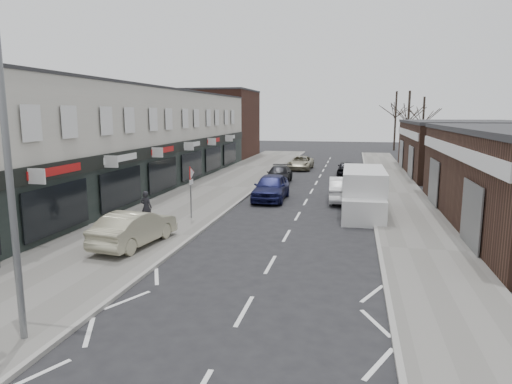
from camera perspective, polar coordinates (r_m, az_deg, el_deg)
The scene contains 19 objects.
ground at distance 11.26m, azimuth -3.99°, elevation -18.74°, with size 160.00×160.00×0.00m, color black.
pavement_left at distance 33.33m, azimuth -4.67°, elevation 0.61°, with size 5.50×64.00×0.12m, color slate.
pavement_right at distance 32.07m, azimuth 17.24°, elevation -0.17°, with size 3.50×64.00×0.12m, color slate.
shop_terrace_left at distance 33.30m, azimuth -17.29°, elevation 6.24°, with size 8.00×41.00×7.10m, color beige.
brick_block_far at distance 56.89m, azimuth -4.56°, elevation 8.40°, with size 8.00×10.00×8.00m, color #4A281F.
right_unit_far at distance 44.66m, azimuth 24.75°, elevation 4.91°, with size 10.00×16.00×4.50m, color #3D251B.
tree_far_a at distance 58.07m, azimuth 18.26°, elevation 4.02°, with size 3.60×3.60×8.00m, color #382D26, non-canonical shape.
tree_far_b at distance 64.30m, azimuth 19.93°, elevation 4.44°, with size 3.60×3.60×7.50m, color #382D26, non-canonical shape.
tree_far_c at distance 69.92m, azimuth 16.84°, elevation 4.99°, with size 3.60×3.60×8.50m, color #382D26, non-canonical shape.
street_lamp at distance 11.39m, azimuth -28.05°, elevation 4.86°, with size 2.23×0.22×8.00m.
warning_sign at distance 23.13m, azimuth -8.11°, elevation 1.83°, with size 0.12×0.80×2.70m.
white_van at distance 25.25m, azimuth 13.29°, elevation -0.10°, with size 2.24×6.21×2.41m.
sedan_on_pavement at distance 19.02m, azimuth -14.93°, elevation -4.36°, with size 1.49×4.28×1.41m, color #ABA789.
pedestrian at distance 22.52m, azimuth -13.57°, elevation -1.87°, with size 0.58×0.38×1.60m, color black.
parked_car_left_a at distance 28.51m, azimuth 1.88°, elevation 0.61°, with size 1.92×4.77×1.63m, color #161846.
parked_car_left_b at distance 35.60m, azimuth 2.89°, elevation 2.18°, with size 1.82×4.49×1.30m, color black.
parked_car_left_c at distance 44.38m, azimuth 5.61°, elevation 3.65°, with size 2.13×4.61×1.28m, color #9F997F.
parked_car_right_a at distance 28.58m, azimuth 10.78°, elevation 0.37°, with size 1.62×4.66×1.53m, color white.
parked_car_right_b at distance 40.59m, azimuth 11.22°, elevation 2.93°, with size 1.50×3.74×1.27m, color black.
Camera 1 is at (2.80, -9.48, 5.38)m, focal length 32.00 mm.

